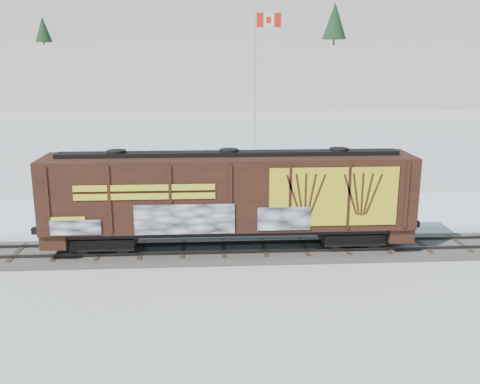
{
  "coord_description": "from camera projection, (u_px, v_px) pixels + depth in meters",
  "views": [
    {
      "loc": [
        -4.71,
        -24.93,
        9.31
      ],
      "look_at": [
        -3.02,
        3.0,
        2.4
      ],
      "focal_mm": 40.0,
      "sensor_mm": 36.0,
      "label": 1
    }
  ],
  "objects": [
    {
      "name": "ground",
      "position": [
        304.0,
        252.0,
        26.67
      ],
      "size": [
        500.0,
        500.0,
        0.0
      ],
      "primitive_type": "plane",
      "color": "white",
      "rests_on": "ground"
    },
    {
      "name": "hillside",
      "position": [
        222.0,
        43.0,
        158.69
      ],
      "size": [
        360.0,
        110.0,
        93.0
      ],
      "color": "white",
      "rests_on": "ground"
    },
    {
      "name": "hopper_railcar",
      "position": [
        229.0,
        194.0,
        25.72
      ],
      "size": [
        17.54,
        3.06,
        4.7
      ],
      "color": "black",
      "rests_on": "rail_track"
    },
    {
      "name": "car_white",
      "position": [
        293.0,
        196.0,
        34.66
      ],
      "size": [
        4.47,
        3.0,
        1.39
      ],
      "primitive_type": "imported",
      "rotation": [
        0.0,
        0.0,
        1.97
      ],
      "color": "white",
      "rests_on": "parking_strip"
    },
    {
      "name": "rail_track",
      "position": [
        304.0,
        249.0,
        26.63
      ],
      "size": [
        50.0,
        3.4,
        0.43
      ],
      "color": "#59544C",
      "rests_on": "ground"
    },
    {
      "name": "flagpole",
      "position": [
        256.0,
        122.0,
        39.7
      ],
      "size": [
        2.3,
        0.9,
        12.8
      ],
      "color": "silver",
      "rests_on": "ground"
    },
    {
      "name": "car_silver",
      "position": [
        108.0,
        204.0,
        32.6
      ],
      "size": [
        4.5,
        2.32,
        1.47
      ],
      "primitive_type": "imported",
      "rotation": [
        0.0,
        0.0,
        1.71
      ],
      "color": "#B2B4B9",
      "rests_on": "parking_strip"
    },
    {
      "name": "car_dark",
      "position": [
        333.0,
        206.0,
        32.24
      ],
      "size": [
        5.51,
        3.61,
        1.48
      ],
      "primitive_type": "imported",
      "rotation": [
        0.0,
        0.0,
        1.24
      ],
      "color": "black",
      "rests_on": "parking_strip"
    },
    {
      "name": "parking_strip",
      "position": [
        283.0,
        211.0,
        33.93
      ],
      "size": [
        40.0,
        8.0,
        0.03
      ],
      "primitive_type": "cube",
      "color": "white",
      "rests_on": "ground"
    }
  ]
}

